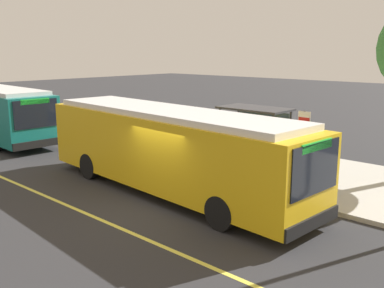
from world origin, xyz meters
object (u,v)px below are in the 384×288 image
transit_bus_main (169,147)px  waiting_bench (253,154)px  pedestrian_commuter (202,139)px  route_sign_post (303,140)px

transit_bus_main → waiting_bench: bearing=85.7°
transit_bus_main → pedestrian_commuter: 4.07m
waiting_bench → pedestrian_commuter: (-2.04, -0.96, 0.48)m
transit_bus_main → pedestrian_commuter: transit_bus_main is taller
route_sign_post → transit_bus_main: bearing=-142.4°
transit_bus_main → pedestrian_commuter: size_ratio=6.84×
transit_bus_main → waiting_bench: (0.35, 4.64, -0.98)m
route_sign_post → pedestrian_commuter: size_ratio=1.66×
transit_bus_main → route_sign_post: bearing=37.6°
transit_bus_main → route_sign_post: (3.61, 2.78, 0.34)m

